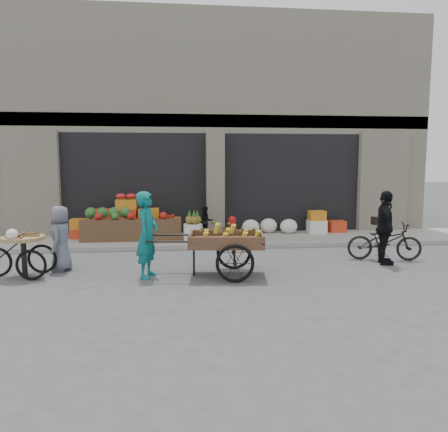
{
  "coord_description": "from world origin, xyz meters",
  "views": [
    {
      "loc": [
        -1.2,
        -8.47,
        2.32
      ],
      "look_at": [
        -0.12,
        1.41,
        1.1
      ],
      "focal_mm": 35.0,
      "sensor_mm": 36.0,
      "label": 1
    }
  ],
  "objects": [
    {
      "name": "bicycle",
      "position": [
        3.72,
        1.3,
        0.45
      ],
      "size": [
        1.81,
        0.97,
        0.9
      ],
      "primitive_type": "imported",
      "rotation": [
        0.0,
        0.0,
        1.34
      ],
      "color": "black",
      "rests_on": "ground"
    },
    {
      "name": "building",
      "position": [
        0.0,
        8.03,
        3.37
      ],
      "size": [
        14.0,
        6.45,
        7.0
      ],
      "color": "beige",
      "rests_on": "ground"
    },
    {
      "name": "pineapple_bin",
      "position": [
        -0.75,
        3.6,
        0.37
      ],
      "size": [
        0.52,
        0.52,
        0.5
      ],
      "primitive_type": "cylinder",
      "color": "silver",
      "rests_on": "sidewalk"
    },
    {
      "name": "seated_person",
      "position": [
        -0.35,
        4.2,
        0.58
      ],
      "size": [
        0.51,
        0.43,
        0.93
      ],
      "primitive_type": "imported",
      "rotation": [
        0.0,
        0.0,
        0.17
      ],
      "color": "black",
      "rests_on": "sidewalk"
    },
    {
      "name": "fruit_display",
      "position": [
        -2.48,
        4.38,
        0.67
      ],
      "size": [
        3.1,
        1.12,
        1.24
      ],
      "color": "red",
      "rests_on": "sidewalk"
    },
    {
      "name": "banana_cart",
      "position": [
        -0.25,
        0.27,
        0.78
      ],
      "size": [
        2.66,
        1.32,
        1.07
      ],
      "rotation": [
        0.0,
        0.0,
        -0.11
      ],
      "color": "brown",
      "rests_on": "ground"
    },
    {
      "name": "cyclist",
      "position": [
        3.52,
        0.9,
        0.84
      ],
      "size": [
        0.62,
        1.06,
        1.69
      ],
      "primitive_type": "imported",
      "rotation": [
        0.0,
        0.0,
        1.34
      ],
      "color": "black",
      "rests_on": "ground"
    },
    {
      "name": "tricycle_cart",
      "position": [
        -4.31,
        0.62,
        0.57
      ],
      "size": [
        1.44,
        0.91,
        0.95
      ],
      "rotation": [
        0.0,
        0.0,
        -0.08
      ],
      "color": "#9E7F51",
      "rests_on": "ground"
    },
    {
      "name": "orange_bucket",
      "position": [
        0.85,
        3.5,
        0.27
      ],
      "size": [
        0.32,
        0.32,
        0.3
      ],
      "primitive_type": "cylinder",
      "color": "orange",
      "rests_on": "sidewalk"
    },
    {
      "name": "right_bay_goods",
      "position": [
        2.61,
        4.7,
        0.41
      ],
      "size": [
        3.35,
        0.6,
        0.7
      ],
      "color": "silver",
      "rests_on": "sidewalk"
    },
    {
      "name": "vendor_woman",
      "position": [
        -1.79,
        0.33,
        0.87
      ],
      "size": [
        0.58,
        0.73,
        1.75
      ],
      "primitive_type": "imported",
      "rotation": [
        0.0,
        0.0,
        1.29
      ],
      "color": "#0D6767",
      "rests_on": "ground"
    },
    {
      "name": "sidewalk",
      "position": [
        0.0,
        4.1,
        0.06
      ],
      "size": [
        18.0,
        2.2,
        0.12
      ],
      "primitive_type": "cube",
      "color": "gray",
      "rests_on": "ground"
    },
    {
      "name": "vendor_grey",
      "position": [
        -3.68,
        1.09,
        0.7
      ],
      "size": [
        0.49,
        0.72,
        1.41
      ],
      "primitive_type": "imported",
      "rotation": [
        0.0,
        0.0,
        -1.64
      ],
      "color": "slate",
      "rests_on": "ground"
    },
    {
      "name": "ground",
      "position": [
        0.0,
        0.0,
        0.0
      ],
      "size": [
        80.0,
        80.0,
        0.0
      ],
      "primitive_type": "plane",
      "color": "#424244",
      "rests_on": "ground"
    },
    {
      "name": "fire_hydrant",
      "position": [
        0.35,
        3.55,
        0.5
      ],
      "size": [
        0.22,
        0.22,
        0.71
      ],
      "color": "#A5140F",
      "rests_on": "sidewalk"
    }
  ]
}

